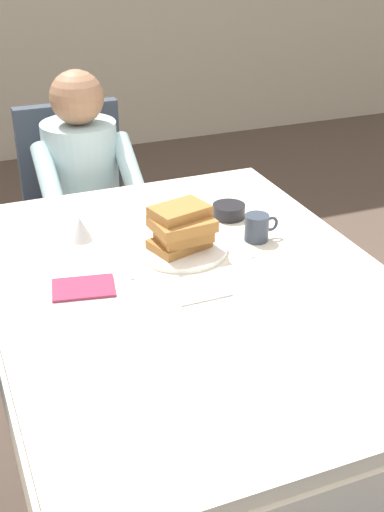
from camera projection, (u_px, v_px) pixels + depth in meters
ground_plane at (194, 474)px, 2.24m from camera, size 14.00×14.00×0.00m
dining_table_main at (194, 308)px, 1.93m from camera, size 1.12×1.52×0.74m
chair_diner at (78, 201)px, 2.92m from camera, size 0.44×0.45×0.93m
diner_person at (85, 183)px, 2.73m from camera, size 0.40×0.43×1.12m
plate_breakfast at (181, 249)px, 2.04m from camera, size 0.28×0.28×0.02m
breakfast_stack at (181, 228)px, 2.00m from camera, size 0.20×0.17×0.13m
cup_coffee at (257, 227)px, 2.10m from camera, size 0.11×0.08×0.08m
bowl_butter at (229, 211)px, 2.26m from camera, size 0.11×0.11×0.04m
syrup_pitcher at (80, 229)px, 2.10m from camera, size 0.08×0.08×0.07m
fork_left_of_plate at (123, 265)px, 1.96m from camera, size 0.02×0.18×0.00m
knife_right_of_plate at (241, 243)px, 2.09m from camera, size 0.03×0.20×0.00m
spoon_near_edge at (207, 299)px, 1.80m from camera, size 0.15×0.02×0.00m
napkin_folded at (83, 288)px, 1.85m from camera, size 0.19×0.15×0.01m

